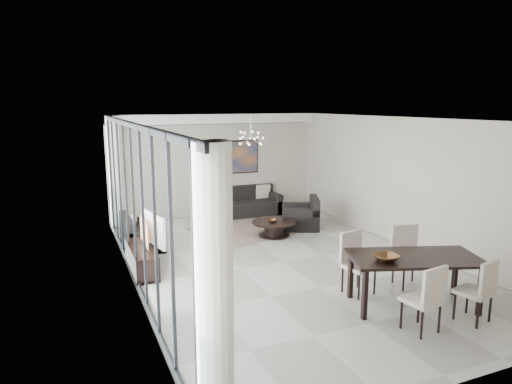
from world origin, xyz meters
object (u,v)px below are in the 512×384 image
sofa_main (242,206)px  tv_console (142,259)px  coffee_table (274,228)px  dining_table (414,261)px  television (148,230)px

sofa_main → tv_console: size_ratio=1.46×
coffee_table → dining_table: bearing=-85.4°
tv_console → dining_table: size_ratio=0.68×
tv_console → dining_table: (3.72, -3.29, 0.52)m
television → tv_console: bearing=105.1°
coffee_table → sofa_main: 2.31m
television → dining_table: television is taller
coffee_table → sofa_main: size_ratio=0.48×
coffee_table → tv_console: (-3.36, -1.14, 0.02)m
television → dining_table: 4.90m
tv_console → television: (0.16, 0.08, 0.55)m
coffee_table → tv_console: tv_console is taller
tv_console → dining_table: dining_table is taller
sofa_main → coffee_table: bearing=-91.3°
sofa_main → television: bearing=-134.0°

